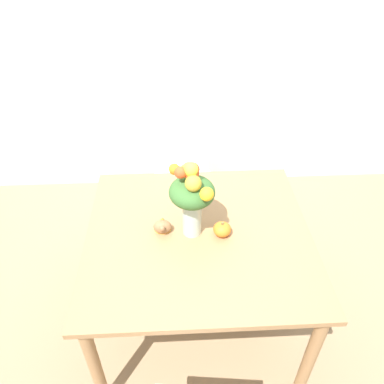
# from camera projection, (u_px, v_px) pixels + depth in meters

# --- Properties ---
(ground_plane) EXTENTS (12.00, 12.00, 0.00)m
(ground_plane) POSITION_uv_depth(u_px,v_px,m) (197.00, 317.00, 2.41)
(ground_plane) COLOR #8E7556
(wall_back) EXTENTS (8.00, 0.06, 2.70)m
(wall_back) POSITION_uv_depth(u_px,v_px,m) (186.00, 30.00, 2.73)
(wall_back) COLOR silver
(wall_back) RESTS_ON ground_plane
(dining_table) EXTENTS (1.16, 1.09, 0.76)m
(dining_table) POSITION_uv_depth(u_px,v_px,m) (198.00, 246.00, 1.99)
(dining_table) COLOR #9E754C
(dining_table) RESTS_ON ground_plane
(flower_vase) EXTENTS (0.22, 0.26, 0.43)m
(flower_vase) POSITION_uv_depth(u_px,v_px,m) (192.00, 195.00, 1.79)
(flower_vase) COLOR #B2CCBC
(flower_vase) RESTS_ON dining_table
(pumpkin) EXTENTS (0.09, 0.09, 0.08)m
(pumpkin) POSITION_uv_depth(u_px,v_px,m) (222.00, 229.00, 1.90)
(pumpkin) COLOR orange
(pumpkin) RESTS_ON dining_table
(turkey_figurine) EXTENTS (0.09, 0.13, 0.08)m
(turkey_figurine) POSITION_uv_depth(u_px,v_px,m) (163.00, 225.00, 1.93)
(turkey_figurine) COLOR #936642
(turkey_figurine) RESTS_ON dining_table
(dining_chair_near_window) EXTENTS (0.47, 0.47, 0.93)m
(dining_chair_near_window) POSITION_uv_depth(u_px,v_px,m) (181.00, 176.00, 2.79)
(dining_chair_near_window) COLOR white
(dining_chair_near_window) RESTS_ON ground_plane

